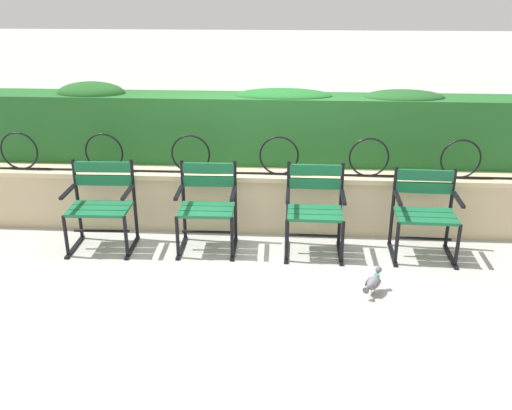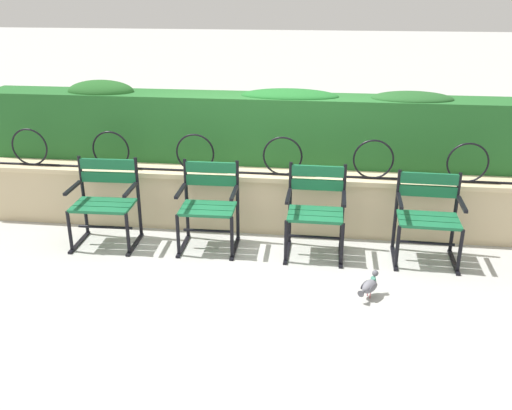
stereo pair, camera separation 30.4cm
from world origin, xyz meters
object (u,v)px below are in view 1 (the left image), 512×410
object	(u,v)px
park_chair_leftmost	(101,203)
park_chair_rightmost	(425,211)
pigeon_near_chairs	(373,282)
park_chair_centre_right	(315,208)
park_chair_centre_left	(207,205)

from	to	relation	value
park_chair_leftmost	park_chair_rightmost	distance (m)	3.23
park_chair_rightmost	pigeon_near_chairs	xyz separation A→B (m)	(-0.58, -0.83, -0.35)
park_chair_centre_right	park_chair_rightmost	distance (m)	1.08
park_chair_centre_left	pigeon_near_chairs	distance (m)	1.83
park_chair_leftmost	park_chair_rightmost	size ratio (longest dim) A/B	1.04
park_chair_centre_left	pigeon_near_chairs	xyz separation A→B (m)	(1.57, -0.85, -0.35)
park_chair_centre_left	park_chair_centre_right	distance (m)	1.08
park_chair_centre_left	park_chair_rightmost	world-z (taller)	park_chair_centre_left
park_chair_leftmost	pigeon_near_chairs	bearing A→B (deg)	-16.94
park_chair_centre_right	park_chair_rightmost	world-z (taller)	park_chair_centre_right
pigeon_near_chairs	park_chair_leftmost	bearing A→B (deg)	163.06
park_chair_leftmost	park_chair_centre_left	size ratio (longest dim) A/B	1.01
park_chair_centre_left	park_chair_rightmost	distance (m)	2.16
pigeon_near_chairs	park_chair_centre_right	bearing A→B (deg)	120.69
park_chair_centre_left	park_chair_centre_right	size ratio (longest dim) A/B	0.99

